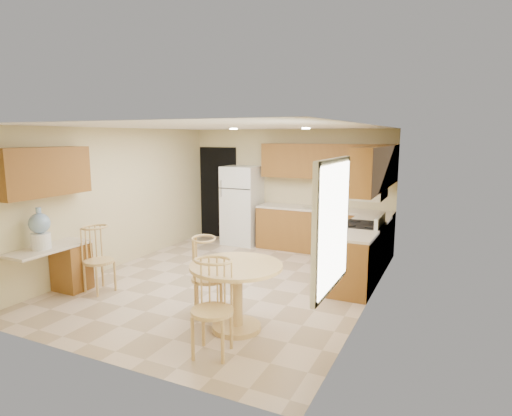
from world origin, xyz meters
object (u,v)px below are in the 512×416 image
at_px(refrigerator, 242,205).
at_px(chair_desk, 93,254).
at_px(stove, 362,250).
at_px(chair_table_b, 207,302).
at_px(chair_table_a, 204,271).
at_px(dining_table, 236,287).
at_px(water_crock, 40,230).

xyz_separation_m(refrigerator, chair_desk, (-0.60, -3.70, -0.25)).
xyz_separation_m(stove, chair_table_b, (-0.92, -3.39, 0.17)).
distance_m(refrigerator, chair_table_a, 3.96).
height_order(refrigerator, chair_table_b, refrigerator).
relative_size(stove, chair_desk, 1.09).
xyz_separation_m(chair_table_a, chair_table_b, (0.60, -0.90, 0.00)).
relative_size(refrigerator, dining_table, 1.52).
bearing_deg(chair_table_a, dining_table, 45.16).
relative_size(chair_table_a, chair_table_b, 0.99).
bearing_deg(chair_table_a, chair_table_b, 4.15).
bearing_deg(chair_desk, stove, 135.56).
xyz_separation_m(stove, water_crock, (-3.92, -2.99, 0.57)).
height_order(chair_desk, water_crock, water_crock).
xyz_separation_m(stove, chair_desk, (-3.47, -2.48, 0.14)).
xyz_separation_m(chair_table_b, water_crock, (-3.01, 0.40, 0.40)).
distance_m(refrigerator, water_crock, 4.34).
height_order(refrigerator, chair_desk, refrigerator).
relative_size(dining_table, chair_table_a, 1.08).
bearing_deg(water_crock, chair_desk, 48.89).
height_order(stove, dining_table, stove).
bearing_deg(chair_desk, refrigerator, -179.13).
relative_size(chair_desk, water_crock, 1.67).
bearing_deg(dining_table, stove, 69.86).
relative_size(stove, chair_table_b, 1.04).
distance_m(dining_table, chair_table_a, 0.58).
bearing_deg(refrigerator, chair_desk, -99.22).
height_order(chair_table_b, chair_desk, chair_table_b).
bearing_deg(chair_table_a, stove, 119.10).
xyz_separation_m(stove, dining_table, (-0.97, -2.64, 0.08)).
distance_m(refrigerator, dining_table, 4.32).
bearing_deg(dining_table, water_crock, -173.24).
bearing_deg(stove, dining_table, -110.14).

